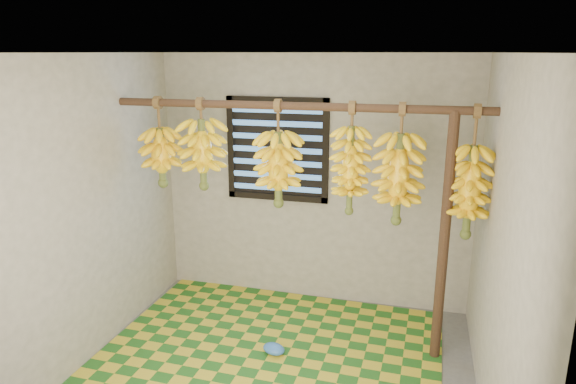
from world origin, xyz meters
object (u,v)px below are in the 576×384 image
(banana_bunch_b, at_px, (203,154))
(banana_bunch_c, at_px, (278,169))
(banana_bunch_a, at_px, (162,157))
(banana_bunch_f, at_px, (470,192))
(woven_mat, at_px, (270,353))
(banana_bunch_d, at_px, (350,170))
(plastic_bag, at_px, (274,349))
(support_post, at_px, (444,241))
(banana_bunch_e, at_px, (398,179))

(banana_bunch_b, bearing_deg, banana_bunch_c, 0.00)
(banana_bunch_a, xyz_separation_m, banana_bunch_f, (2.50, 0.00, -0.14))
(woven_mat, bearing_deg, banana_bunch_c, 90.75)
(banana_bunch_c, height_order, banana_bunch_d, same)
(banana_bunch_b, height_order, banana_bunch_c, same)
(plastic_bag, bearing_deg, support_post, 13.60)
(support_post, bearing_deg, banana_bunch_f, 0.00)
(banana_bunch_a, xyz_separation_m, banana_bunch_c, (1.04, 0.00, -0.05))
(banana_bunch_d, bearing_deg, banana_bunch_f, 0.00)
(banana_bunch_b, bearing_deg, plastic_bag, -24.01)
(support_post, xyz_separation_m, banana_bunch_a, (-2.35, 0.00, 0.54))
(banana_bunch_a, height_order, banana_bunch_b, same)
(banana_bunch_a, bearing_deg, banana_bunch_e, 0.00)
(banana_bunch_c, bearing_deg, plastic_bag, -82.50)
(plastic_bag, distance_m, banana_bunch_f, 1.99)
(woven_mat, relative_size, banana_bunch_b, 3.60)
(banana_bunch_b, xyz_separation_m, banana_bunch_d, (1.23, 0.00, -0.07))
(woven_mat, bearing_deg, banana_bunch_e, 18.25)
(woven_mat, xyz_separation_m, banana_bunch_a, (-1.04, 0.31, 1.54))
(banana_bunch_f, bearing_deg, banana_bunch_e, 180.00)
(banana_bunch_e, height_order, banana_bunch_f, same)
(support_post, relative_size, banana_bunch_d, 2.27)
(banana_bunch_b, distance_m, banana_bunch_d, 1.24)
(woven_mat, bearing_deg, support_post, 13.33)
(woven_mat, distance_m, banana_bunch_f, 2.05)
(banana_bunch_c, xyz_separation_m, banana_bunch_d, (0.58, 0.00, 0.02))
(woven_mat, relative_size, banana_bunch_c, 3.17)
(banana_bunch_b, xyz_separation_m, banana_bunch_c, (0.65, 0.00, -0.09))
(banana_bunch_c, xyz_separation_m, banana_bunch_f, (1.47, 0.00, -0.09))
(woven_mat, height_order, banana_bunch_a, banana_bunch_a)
(banana_bunch_b, relative_size, banana_bunch_d, 0.86)
(support_post, relative_size, banana_bunch_a, 2.64)
(woven_mat, relative_size, banana_bunch_e, 2.93)
(banana_bunch_a, distance_m, banana_bunch_b, 0.38)
(plastic_bag, relative_size, banana_bunch_f, 0.20)
(banana_bunch_d, relative_size, banana_bunch_f, 0.89)
(banana_bunch_b, distance_m, banana_bunch_e, 1.61)
(woven_mat, distance_m, banana_bunch_a, 1.88)
(banana_bunch_d, bearing_deg, plastic_bag, -150.19)
(support_post, height_order, banana_bunch_d, banana_bunch_d)
(banana_bunch_a, bearing_deg, support_post, 0.00)
(woven_mat, xyz_separation_m, banana_bunch_c, (-0.00, 0.31, 1.49))
(plastic_bag, distance_m, banana_bunch_e, 1.71)
(support_post, xyz_separation_m, banana_bunch_e, (-0.37, 0.00, 0.47))
(support_post, xyz_separation_m, plastic_bag, (-1.28, -0.31, -0.95))
(support_post, xyz_separation_m, woven_mat, (-1.32, -0.31, -0.99))
(banana_bunch_d, distance_m, banana_bunch_e, 0.37)
(plastic_bag, distance_m, banana_bunch_a, 1.86)
(banana_bunch_f, bearing_deg, banana_bunch_b, 180.00)
(banana_bunch_a, distance_m, banana_bunch_e, 1.99)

